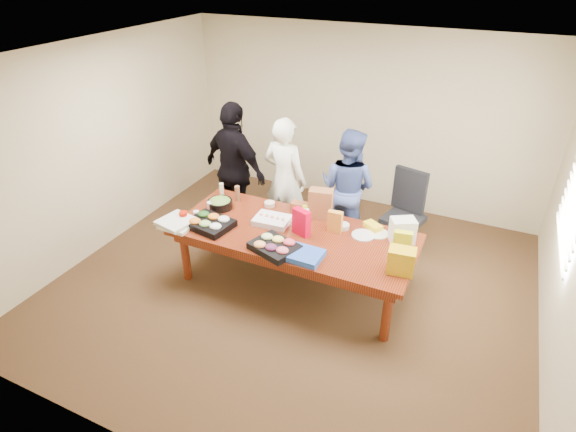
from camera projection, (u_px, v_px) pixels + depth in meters
The scene contains 37 objects.
floor at pixel (294, 284), 5.75m from camera, with size 5.50×5.00×0.02m, color #47301E.
ceiling at pixel (295, 56), 4.38m from camera, with size 5.50×5.00×0.02m, color white.
wall_back at pixel (362, 119), 7.03m from camera, with size 5.50×0.04×2.70m, color beige.
wall_front at pixel (141, 337), 3.10m from camera, with size 5.50×0.04×2.70m, color beige.
wall_left at pixel (103, 146), 6.06m from camera, with size 0.04×5.00×2.70m, color beige.
window_blinds at pixel (573, 199), 4.48m from camera, with size 0.04×1.36×1.00m, color beige.
conference_table at pixel (294, 259), 5.55m from camera, with size 2.80×1.20×0.75m, color #4C1C0F.
office_chair at pixel (403, 217), 6.10m from camera, with size 0.55×0.55×1.08m, color black.
person_center at pixel (285, 180), 6.30m from camera, with size 0.63×0.42×1.74m, color white.
person_right at pixel (347, 188), 6.20m from camera, with size 0.80×0.62×1.64m, color #435797.
person_left at pixel (235, 170), 6.40m from camera, with size 1.11×0.46×1.89m, color black.
veggie_tray at pixel (210, 224), 5.45m from camera, with size 0.51×0.40×0.08m, color black.
fruit_tray at pixel (275, 247), 5.03m from camera, with size 0.49×0.38×0.07m, color black.
sheet_cake at pixel (272, 220), 5.53m from camera, with size 0.42×0.31×0.07m, color white.
salad_bowl at pixel (220, 204), 5.85m from camera, with size 0.31×0.31×0.10m, color black.
chip_bag_blue at pixel (302, 255), 4.92m from camera, with size 0.43×0.32×0.06m, color blue.
chip_bag_red at pixel (301, 222), 5.26m from camera, with size 0.22×0.09×0.31m, color red.
chip_bag_yellow at pixel (402, 244), 4.90m from camera, with size 0.19×0.08×0.29m, color #CBD916.
chip_bag_orange at pixel (335, 222), 5.32m from camera, with size 0.17×0.07×0.26m, color orange.
mayo_jar at pixel (305, 214), 5.58m from camera, with size 0.09×0.09×0.15m, color silver.
mustard_bottle at pixel (305, 212), 5.61m from camera, with size 0.06×0.06×0.17m, color #D0DE19.
dressing_bottle at pixel (237, 193), 6.00m from camera, with size 0.06×0.06×0.20m, color brown.
ranch_bottle at pixel (222, 189), 6.13m from camera, with size 0.06×0.06×0.17m, color #EEECC2.
banana_bunch at pixel (373, 226), 5.41m from camera, with size 0.21×0.13×0.07m, color yellow.
bread_loaf at pixel (302, 207), 5.76m from camera, with size 0.29×0.12×0.12m, color #9A512B.
kraft_bag at pixel (321, 204), 5.58m from camera, with size 0.28×0.16×0.37m, color brown.
red_cup at pixel (184, 217), 5.54m from camera, with size 0.10×0.10×0.13m, color #A61201.
clear_cup_a at pixel (196, 215), 5.62m from camera, with size 0.07×0.07×0.10m, color white.
clear_cup_b at pixel (210, 206), 5.79m from camera, with size 0.08×0.08×0.11m, color white.
pizza_box_lower at pixel (179, 224), 5.49m from camera, with size 0.37×0.37×0.04m, color #EDEACE.
pizza_box_upper at pixel (176, 222), 5.45m from camera, with size 0.37×0.37×0.04m, color beige.
plate_a at pixel (363, 235), 5.29m from camera, with size 0.26×0.26×0.02m, color silver.
plate_b at pixel (378, 234), 5.33m from camera, with size 0.25×0.25×0.02m, color silver.
dip_bowl_a at pixel (343, 226), 5.43m from camera, with size 0.14×0.14×0.06m, color beige.
dip_bowl_b at pixel (270, 204), 5.90m from camera, with size 0.13×0.13×0.05m, color beige.
grocery_bag_white at pixel (402, 231), 5.13m from camera, with size 0.26×0.19×0.28m, color silver.
grocery_bag_yellow at pixel (401, 261), 4.65m from camera, with size 0.27×0.19×0.27m, color gold.
Camera 1 is at (1.85, -4.15, 3.60)m, focal length 28.98 mm.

